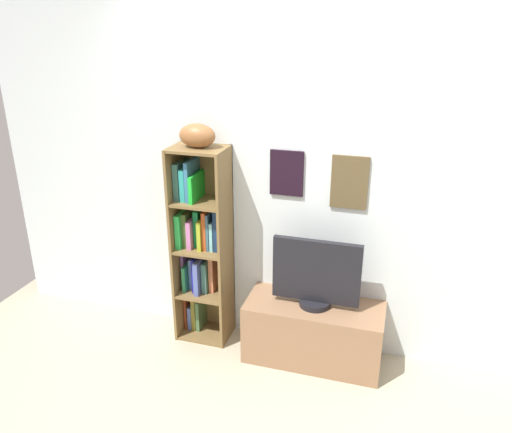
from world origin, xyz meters
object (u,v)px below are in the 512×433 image
at_px(tv_stand, 313,332).
at_px(bookshelf, 201,245).
at_px(football, 197,136).
at_px(television, 316,275).

bearing_deg(tv_stand, bookshelf, 174.03).
height_order(bookshelf, tv_stand, bookshelf).
xyz_separation_m(football, tv_stand, (0.86, -0.06, -1.36)).
xyz_separation_m(bookshelf, football, (0.03, -0.03, 0.83)).
bearing_deg(tv_stand, football, 176.02).
xyz_separation_m(bookshelf, tv_stand, (0.89, -0.09, -0.53)).
relative_size(bookshelf, tv_stand, 1.55).
height_order(bookshelf, football, football).
relative_size(bookshelf, football, 5.76).
xyz_separation_m(football, television, (0.86, -0.06, -0.90)).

